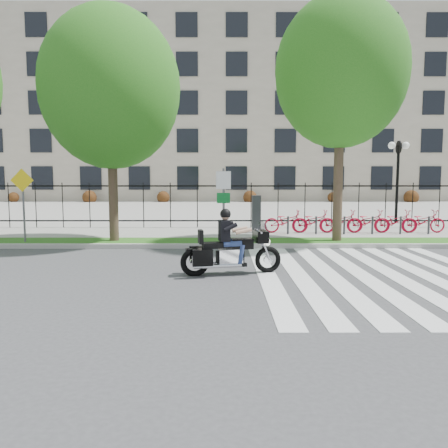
{
  "coord_description": "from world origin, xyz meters",
  "views": [
    {
      "loc": [
        1.16,
        -10.22,
        2.24
      ],
      "look_at": [
        1.18,
        3.0,
        0.92
      ],
      "focal_mm": 35.0,
      "sensor_mm": 36.0,
      "label": 1
    }
  ],
  "objects": [
    {
      "name": "sidewalk",
      "position": [
        0.0,
        7.45,
        0.07
      ],
      "size": [
        60.0,
        3.5,
        0.15
      ],
      "primitive_type": "cube",
      "color": "gray",
      "rests_on": "ground"
    },
    {
      "name": "bike_share_station",
      "position": [
        6.35,
        7.2,
        0.61
      ],
      "size": [
        7.75,
        0.84,
        1.5
      ],
      "color": "#2D2D33",
      "rests_on": "sidewalk"
    },
    {
      "name": "sign_pole_regulatory",
      "position": [
        1.16,
        4.58,
        1.74
      ],
      "size": [
        0.5,
        0.09,
        2.5
      ],
      "color": "#59595B",
      "rests_on": "grass_verge"
    },
    {
      "name": "lamp_post_right",
      "position": [
        10.0,
        12.0,
        3.21
      ],
      "size": [
        1.06,
        0.7,
        4.25
      ],
      "color": "black",
      "rests_on": "ground"
    },
    {
      "name": "street_tree_2",
      "position": [
        5.14,
        4.95,
        5.89
      ],
      "size": [
        4.46,
        4.46,
        8.32
      ],
      "color": "#3B2D20",
      "rests_on": "grass_verge"
    },
    {
      "name": "iron_fence",
      "position": [
        0.0,
        9.2,
        1.15
      ],
      "size": [
        30.0,
        0.06,
        2.0
      ],
      "primitive_type": null,
      "color": "black",
      "rests_on": "sidewalk"
    },
    {
      "name": "sign_pole_warning",
      "position": [
        -5.63,
        4.58,
        1.74
      ],
      "size": [
        0.78,
        0.09,
        2.49
      ],
      "color": "#59595B",
      "rests_on": "grass_verge"
    },
    {
      "name": "curb",
      "position": [
        0.0,
        4.1,
        0.07
      ],
      "size": [
        60.0,
        0.2,
        0.15
      ],
      "primitive_type": "cube",
      "color": "#9D9B94",
      "rests_on": "ground"
    },
    {
      "name": "ground",
      "position": [
        0.0,
        0.0,
        0.0
      ],
      "size": [
        120.0,
        120.0,
        0.0
      ],
      "primitive_type": "plane",
      "color": "#3A3A3D",
      "rests_on": "ground"
    },
    {
      "name": "plaza",
      "position": [
        0.0,
        25.0,
        0.05
      ],
      "size": [
        80.0,
        34.0,
        0.1
      ],
      "primitive_type": "cube",
      "color": "gray",
      "rests_on": "ground"
    },
    {
      "name": "crosswalk_stripes",
      "position": [
        4.83,
        0.0,
        0.01
      ],
      "size": [
        5.7,
        8.0,
        0.01
      ],
      "primitive_type": null,
      "color": "silver",
      "rests_on": "ground"
    },
    {
      "name": "office_building",
      "position": [
        0.0,
        44.92,
        9.97
      ],
      "size": [
        60.0,
        21.9,
        20.15
      ],
      "color": "#A29783",
      "rests_on": "ground"
    },
    {
      "name": "motorcycle_rider",
      "position": [
        1.34,
        0.07,
        0.63
      ],
      "size": [
        2.44,
        0.97,
        1.9
      ],
      "color": "black",
      "rests_on": "ground"
    },
    {
      "name": "grass_verge",
      "position": [
        0.0,
        4.95,
        0.07
      ],
      "size": [
        60.0,
        1.5,
        0.15
      ],
      "primitive_type": "cube",
      "color": "#225515",
      "rests_on": "ground"
    },
    {
      "name": "street_tree_1",
      "position": [
        -2.66,
        4.95,
        5.34
      ],
      "size": [
        4.73,
        4.73,
        7.92
      ],
      "color": "#3B2D20",
      "rests_on": "grass_verge"
    }
  ]
}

